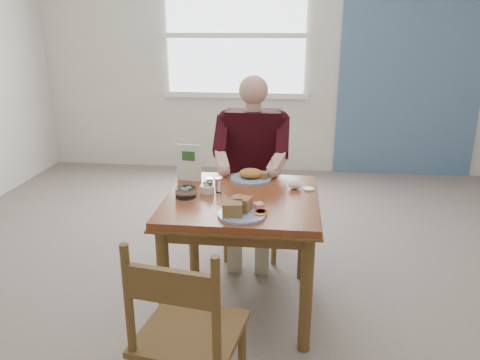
# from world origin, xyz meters

# --- Properties ---
(floor) EXTENTS (6.00, 6.00, 0.00)m
(floor) POSITION_xyz_m (0.00, 0.00, 0.00)
(floor) COLOR #675E53
(floor) RESTS_ON ground
(wall_back) EXTENTS (5.50, 0.00, 5.50)m
(wall_back) POSITION_xyz_m (0.00, 3.00, 1.40)
(wall_back) COLOR silver
(wall_back) RESTS_ON ground
(accent_panel) EXTENTS (1.60, 0.02, 2.80)m
(accent_panel) POSITION_xyz_m (1.60, 2.98, 1.40)
(accent_panel) COLOR slate
(accent_panel) RESTS_ON ground
(lemon_wedge) EXTENTS (0.07, 0.05, 0.03)m
(lemon_wedge) POSITION_xyz_m (-0.03, -0.22, 0.77)
(lemon_wedge) COLOR yellow
(lemon_wedge) RESTS_ON table
(napkin) EXTENTS (0.10, 0.09, 0.05)m
(napkin) POSITION_xyz_m (0.31, 0.18, 0.78)
(napkin) COLOR white
(napkin) RESTS_ON table
(metal_dish) EXTENTS (0.09, 0.09, 0.01)m
(metal_dish) POSITION_xyz_m (0.40, 0.17, 0.75)
(metal_dish) COLOR silver
(metal_dish) RESTS_ON table
(window) EXTENTS (1.72, 0.04, 1.42)m
(window) POSITION_xyz_m (-0.40, 2.97, 1.60)
(window) COLOR white
(window) RESTS_ON wall_back
(table) EXTENTS (0.92, 0.92, 0.75)m
(table) POSITION_xyz_m (0.00, 0.00, 0.64)
(table) COLOR brown
(table) RESTS_ON ground
(chair_far) EXTENTS (0.42, 0.42, 0.95)m
(chair_far) POSITION_xyz_m (0.00, 0.80, 0.48)
(chair_far) COLOR brown
(chair_far) RESTS_ON ground
(chair_near) EXTENTS (0.48, 0.48, 0.95)m
(chair_near) POSITION_xyz_m (-0.13, -0.98, 0.48)
(chair_near) COLOR brown
(chair_near) RESTS_ON ground
(diner) EXTENTS (0.53, 0.56, 1.39)m
(diner) POSITION_xyz_m (0.00, 0.71, 0.81)
(diner) COLOR gray
(diner) RESTS_ON chair_far
(near_plate) EXTENTS (0.28, 0.26, 0.09)m
(near_plate) POSITION_xyz_m (0.02, -0.28, 0.78)
(near_plate) COLOR white
(near_plate) RESTS_ON table
(far_plate) EXTENTS (0.34, 0.34, 0.07)m
(far_plate) POSITION_xyz_m (0.03, 0.33, 0.78)
(far_plate) COLOR white
(far_plate) RESTS_ON table
(caddy) EXTENTS (0.10, 0.10, 0.06)m
(caddy) POSITION_xyz_m (-0.22, 0.04, 0.77)
(caddy) COLOR white
(caddy) RESTS_ON table
(shakers) EXTENTS (0.10, 0.05, 0.09)m
(shakers) POSITION_xyz_m (-0.18, 0.06, 0.80)
(shakers) COLOR white
(shakers) RESTS_ON table
(creamer) EXTENTS (0.15, 0.15, 0.06)m
(creamer) POSITION_xyz_m (-0.33, -0.04, 0.78)
(creamer) COLOR white
(creamer) RESTS_ON table
(menu) EXTENTS (0.17, 0.04, 0.24)m
(menu) POSITION_xyz_m (-0.38, 0.26, 0.87)
(menu) COLOR white
(menu) RESTS_ON table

